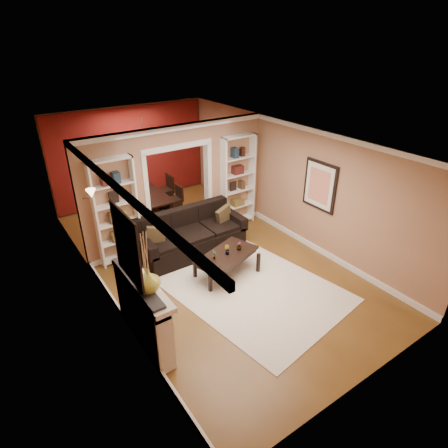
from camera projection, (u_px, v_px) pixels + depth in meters
floor at (208, 259)px, 8.24m from camera, size 8.00×8.00×0.00m
ceiling at (205, 137)px, 7.00m from camera, size 8.00×8.00×0.00m
wall_back at (131, 155)px, 10.55m from camera, size 8.00×0.00×8.00m
wall_front at (375, 310)px, 4.69m from camera, size 8.00×0.00×8.00m
wall_left at (96, 233)px, 6.49m from camera, size 0.00×8.00×8.00m
wall_right at (288, 180)px, 8.75m from camera, size 0.00×8.00×8.00m
partition_wall at (178, 185)px, 8.50m from camera, size 4.50×0.15×2.70m
red_back_panel at (132, 156)px, 10.54m from camera, size 4.44×0.04×2.64m
dining_window at (131, 148)px, 10.41m from camera, size 0.78×0.03×0.98m
area_rug at (248, 286)px, 7.35m from camera, size 3.08×3.93×0.01m
sofa at (191, 233)px, 8.29m from camera, size 2.42×1.05×0.95m
pillow_left at (155, 237)px, 7.75m from camera, size 0.42×0.21×0.41m
pillow_right at (224, 216)px, 8.62m from camera, size 0.41×0.20×0.40m
coffee_table at (227, 264)px, 7.60m from camera, size 1.45×1.08×0.49m
plant_left at (214, 255)px, 7.29m from camera, size 0.11×0.12×0.19m
plant_center at (227, 250)px, 7.44m from camera, size 0.10×0.12×0.20m
plant_right at (239, 246)px, 7.59m from camera, size 0.14×0.14×0.19m
bookshelf_left at (116, 212)px, 7.69m from camera, size 0.90×0.30×2.30m
bookshelf_right at (237, 181)px, 9.24m from camera, size 0.90×0.30×2.30m
fireplace at (145, 311)px, 5.83m from camera, size 0.32×1.70×1.16m
vase at (148, 280)px, 5.26m from camera, size 0.45×0.45×0.37m
mirror at (127, 247)px, 5.20m from camera, size 0.03×0.95×1.10m
wall_sconce at (88, 196)px, 6.72m from camera, size 0.18×0.18×0.22m
framed_art at (320, 186)px, 7.91m from camera, size 0.04×0.85×1.05m
dining_table at (150, 204)px, 10.12m from camera, size 1.62×0.90×0.57m
dining_chair_nw at (134, 208)px, 9.55m from camera, size 0.51×0.51×0.88m
dining_chair_ne at (173, 200)px, 10.12m from camera, size 0.51×0.51×0.78m
dining_chair_sw at (126, 201)px, 10.00m from camera, size 0.50×0.50×0.82m
dining_chair_se at (163, 191)px, 10.54m from camera, size 0.46×0.46×0.90m
chandelier at (148, 141)px, 9.29m from camera, size 0.50×0.50×0.30m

